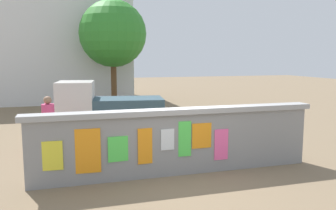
{
  "coord_description": "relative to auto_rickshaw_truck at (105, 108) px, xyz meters",
  "views": [
    {
      "loc": [
        -2.45,
        -7.42,
        2.67
      ],
      "look_at": [
        0.27,
        1.68,
        1.37
      ],
      "focal_mm": 37.38,
      "sensor_mm": 36.0,
      "label": 1
    }
  ],
  "objects": [
    {
      "name": "bicycle_near",
      "position": [
        3.69,
        -1.21,
        -0.54
      ],
      "size": [
        1.71,
        0.44,
        0.95
      ],
      "color": "black",
      "rests_on": "ground"
    },
    {
      "name": "tree_roadside",
      "position": [
        1.25,
        6.79,
        3.01
      ],
      "size": [
        3.57,
        3.57,
        5.71
      ],
      "color": "brown",
      "rests_on": "ground"
    },
    {
      "name": "motorcycle",
      "position": [
        1.42,
        -3.54,
        -0.44
      ],
      "size": [
        1.9,
        0.56,
        0.87
      ],
      "color": "black",
      "rests_on": "ground"
    },
    {
      "name": "person_walking",
      "position": [
        -1.8,
        -2.18,
        0.09
      ],
      "size": [
        0.48,
        0.48,
        1.62
      ],
      "color": "#D83F72",
      "rests_on": "ground"
    },
    {
      "name": "auto_rickshaw_truck",
      "position": [
        0.0,
        0.0,
        0.0
      ],
      "size": [
        3.78,
        2.02,
        1.85
      ],
      "color": "black",
      "rests_on": "ground"
    },
    {
      "name": "building_background",
      "position": [
        -2.5,
        11.43,
        2.4
      ],
      "size": [
        10.55,
        6.94,
        6.57
      ],
      "color": "silver",
      "rests_on": "ground"
    },
    {
      "name": "ground",
      "position": [
        1.1,
        3.22,
        -0.9
      ],
      "size": [
        60.0,
        60.0,
        0.0
      ],
      "primitive_type": "plane",
      "color": "#7A664C"
    },
    {
      "name": "poster_wall",
      "position": [
        1.09,
        -4.78,
        -0.12
      ],
      "size": [
        6.77,
        0.42,
        1.52
      ],
      "color": "gray",
      "rests_on": "ground"
    }
  ]
}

